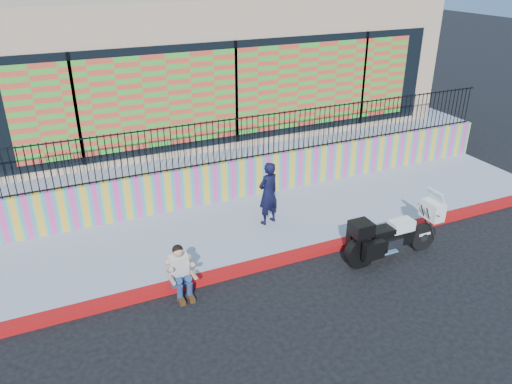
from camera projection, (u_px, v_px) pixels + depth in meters
ground at (306, 256)px, 11.50m from camera, size 90.00×90.00×0.00m
red_curb at (306, 253)px, 11.46m from camera, size 16.00×0.30×0.15m
sidewalk at (274, 221)px, 12.82m from camera, size 16.00×3.00×0.15m
mural_wall at (249, 176)px, 13.87m from camera, size 16.00×0.20×1.10m
metal_fence at (249, 137)px, 13.38m from camera, size 15.80×0.04×1.20m
elevated_platform at (193, 127)px, 18.10m from camera, size 16.00×10.00×1.25m
storefront_building at (191, 54)px, 16.80m from camera, size 14.00×8.06×4.00m
police_motorcycle at (392, 234)px, 11.16m from camera, size 2.40×0.79×1.49m
police_officer at (268, 193)px, 12.28m from camera, size 0.68×0.54×1.63m
seated_man at (181, 276)px, 10.00m from camera, size 0.54×0.71×1.06m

